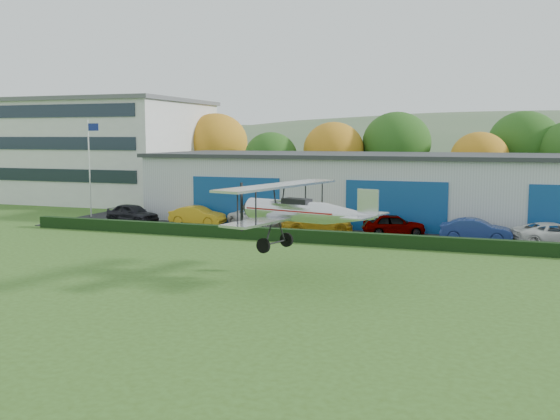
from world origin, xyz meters
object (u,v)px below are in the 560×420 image
(hangar, at_px, (407,188))
(office_block, at_px, (101,150))
(flagpole, at_px, (90,159))
(car_3, at_px, (317,222))
(car_0, at_px, (132,213))
(car_1, at_px, (198,215))
(car_2, at_px, (259,218))
(car_5, at_px, (476,230))
(car_4, at_px, (394,224))
(car_6, at_px, (555,234))
(biplane, at_px, (298,209))

(hangar, bearing_deg, office_block, 167.99)
(flagpole, distance_m, car_3, 20.27)
(car_0, relative_size, car_1, 1.04)
(office_block, relative_size, car_2, 4.32)
(flagpole, bearing_deg, car_0, -22.13)
(hangar, xyz_separation_m, car_1, (-14.59, -7.25, -1.91))
(car_5, bearing_deg, car_1, 87.18)
(car_2, bearing_deg, car_3, -83.17)
(office_block, distance_m, car_5, 41.56)
(car_1, xyz_separation_m, car_4, (14.68, -0.02, 0.01))
(car_6, bearing_deg, office_block, 51.26)
(car_4, bearing_deg, car_5, -119.12)
(flagpole, distance_m, car_1, 11.13)
(office_block, bearing_deg, car_0, -48.65)
(office_block, xyz_separation_m, car_6, (42.97, -15.00, -4.48))
(car_1, height_order, car_5, car_5)
(office_block, distance_m, car_6, 45.74)
(car_3, bearing_deg, car_5, -109.28)
(car_0, distance_m, car_6, 29.68)
(car_2, height_order, car_3, car_3)
(car_0, height_order, biplane, biplane)
(flagpole, xyz_separation_m, car_1, (10.30, -1.27, -4.04))
(hangar, distance_m, office_block, 33.84)
(car_4, bearing_deg, car_2, 68.26)
(biplane, bearing_deg, car_6, 62.36)
(hangar, relative_size, car_1, 9.60)
(car_6, distance_m, biplane, 18.32)
(hangar, xyz_separation_m, office_block, (-33.00, 7.02, 2.56))
(office_block, xyz_separation_m, car_1, (18.41, -14.27, -4.47))
(car_0, height_order, car_5, car_0)
(office_block, distance_m, car_4, 36.32)
(flagpole, distance_m, car_4, 25.34)
(car_0, bearing_deg, flagpole, 81.65)
(car_2, bearing_deg, car_6, -73.73)
(car_4, xyz_separation_m, biplane, (-2.30, -14.16, 2.53))
(car_3, xyz_separation_m, car_6, (15.08, -0.11, -0.03))
(car_0, bearing_deg, biplane, -113.55)
(car_1, xyz_separation_m, biplane, (12.38, -14.18, 2.54))
(car_0, bearing_deg, car_4, -73.85)
(flagpole, height_order, car_1, flagpole)
(car_1, distance_m, biplane, 19.00)
(car_4, height_order, car_6, car_4)
(flagpole, height_order, car_4, flagpole)
(flagpole, distance_m, car_0, 6.87)
(hangar, height_order, car_6, hangar)
(car_3, xyz_separation_m, biplane, (2.90, -13.56, 2.52))
(office_block, bearing_deg, biplane, -42.73)
(car_0, height_order, car_1, car_0)
(car_1, bearing_deg, hangar, -63.27)
(car_3, height_order, biplane, biplane)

